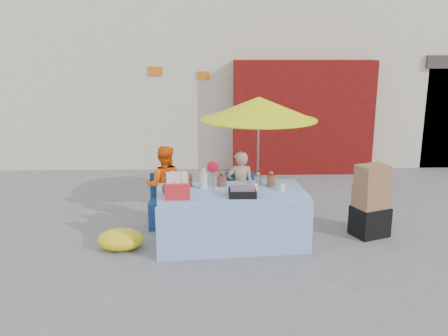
{
  "coord_description": "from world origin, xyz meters",
  "views": [
    {
      "loc": [
        0.1,
        -6.69,
        2.82
      ],
      "look_at": [
        0.28,
        0.6,
        1.0
      ],
      "focal_mm": 38.0,
      "sensor_mm": 36.0,
      "label": 1
    }
  ],
  "objects_px": {
    "market_table": "(230,216)",
    "vendor_beige": "(240,187)",
    "chair_left": "(164,211)",
    "umbrella": "(259,109)",
    "chair_right": "(241,211)",
    "vendor_orange": "(165,185)",
    "box_stack": "(371,204)"
  },
  "relations": [
    {
      "from": "market_table",
      "to": "chair_right",
      "type": "bearing_deg",
      "value": 69.97
    },
    {
      "from": "chair_right",
      "to": "umbrella",
      "type": "relative_size",
      "value": 0.41
    },
    {
      "from": "market_table",
      "to": "vendor_beige",
      "type": "height_order",
      "value": "market_table"
    },
    {
      "from": "chair_right",
      "to": "vendor_beige",
      "type": "xyz_separation_m",
      "value": [
        0.0,
        0.13,
        0.36
      ]
    },
    {
      "from": "market_table",
      "to": "vendor_orange",
      "type": "xyz_separation_m",
      "value": [
        -1.05,
        0.9,
        0.23
      ]
    },
    {
      "from": "chair_left",
      "to": "chair_right",
      "type": "bearing_deg",
      "value": -0.92
    },
    {
      "from": "chair_left",
      "to": "market_table",
      "type": "bearing_deg",
      "value": -36.89
    },
    {
      "from": "vendor_orange",
      "to": "box_stack",
      "type": "distance_m",
      "value": 3.29
    },
    {
      "from": "chair_left",
      "to": "umbrella",
      "type": "bearing_deg",
      "value": 9.47
    },
    {
      "from": "market_table",
      "to": "vendor_orange",
      "type": "height_order",
      "value": "market_table"
    },
    {
      "from": "chair_left",
      "to": "umbrella",
      "type": "xyz_separation_m",
      "value": [
        1.55,
        0.28,
        1.64
      ]
    },
    {
      "from": "market_table",
      "to": "vendor_beige",
      "type": "xyz_separation_m",
      "value": [
        0.2,
        0.9,
        0.18
      ]
    },
    {
      "from": "umbrella",
      "to": "chair_left",
      "type": "bearing_deg",
      "value": -169.61
    },
    {
      "from": "chair_right",
      "to": "vendor_beige",
      "type": "distance_m",
      "value": 0.38
    },
    {
      "from": "chair_right",
      "to": "box_stack",
      "type": "bearing_deg",
      "value": -14.78
    },
    {
      "from": "vendor_orange",
      "to": "umbrella",
      "type": "distance_m",
      "value": 1.99
    },
    {
      "from": "vendor_orange",
      "to": "box_stack",
      "type": "bearing_deg",
      "value": 168.17
    },
    {
      "from": "vendor_orange",
      "to": "vendor_beige",
      "type": "xyz_separation_m",
      "value": [
        1.25,
        0.0,
        -0.05
      ]
    },
    {
      "from": "umbrella",
      "to": "box_stack",
      "type": "height_order",
      "value": "umbrella"
    },
    {
      "from": "vendor_beige",
      "to": "box_stack",
      "type": "relative_size",
      "value": 1.08
    },
    {
      "from": "chair_right",
      "to": "box_stack",
      "type": "distance_m",
      "value": 2.06
    },
    {
      "from": "vendor_orange",
      "to": "vendor_beige",
      "type": "relative_size",
      "value": 1.08
    },
    {
      "from": "chair_right",
      "to": "vendor_beige",
      "type": "relative_size",
      "value": 0.69
    },
    {
      "from": "market_table",
      "to": "umbrella",
      "type": "xyz_separation_m",
      "value": [
        0.5,
        1.05,
        1.46
      ]
    },
    {
      "from": "vendor_beige",
      "to": "box_stack",
      "type": "distance_m",
      "value": 2.08
    },
    {
      "from": "chair_left",
      "to": "chair_right",
      "type": "relative_size",
      "value": 1.0
    },
    {
      "from": "market_table",
      "to": "vendor_orange",
      "type": "distance_m",
      "value": 1.4
    },
    {
      "from": "vendor_orange",
      "to": "umbrella",
      "type": "bearing_deg",
      "value": -175.39
    },
    {
      "from": "chair_right",
      "to": "umbrella",
      "type": "xyz_separation_m",
      "value": [
        0.3,
        0.28,
        1.64
      ]
    },
    {
      "from": "market_table",
      "to": "umbrella",
      "type": "height_order",
      "value": "umbrella"
    },
    {
      "from": "umbrella",
      "to": "market_table",
      "type": "bearing_deg",
      "value": -115.45
    },
    {
      "from": "chair_right",
      "to": "vendor_orange",
      "type": "bearing_deg",
      "value": 172.95
    }
  ]
}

